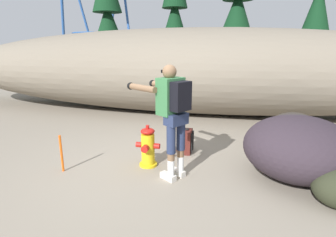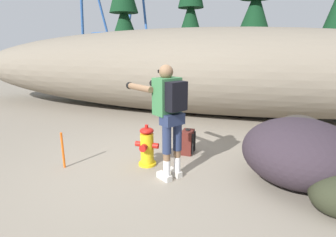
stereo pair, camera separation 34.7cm
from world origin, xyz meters
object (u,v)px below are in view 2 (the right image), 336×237
(fire_hydrant, at_px, (147,147))
(utility_worker, at_px, (168,108))
(spare_backpack, at_px, (187,142))
(boulder_mid, at_px, (299,138))
(survey_stake, at_px, (63,150))
(boulder_large, at_px, (299,152))

(fire_hydrant, distance_m, utility_worker, 0.93)
(spare_backpack, bearing_deg, boulder_mid, -169.95)
(spare_backpack, distance_m, survey_stake, 2.15)
(fire_hydrant, bearing_deg, boulder_mid, 23.02)
(boulder_large, distance_m, boulder_mid, 0.94)
(fire_hydrant, distance_m, boulder_large, 2.30)
(boulder_large, relative_size, survey_stake, 2.63)
(fire_hydrant, bearing_deg, survey_stake, -158.03)
(survey_stake, bearing_deg, boulder_large, 9.73)
(utility_worker, bearing_deg, boulder_large, -135.12)
(fire_hydrant, height_order, boulder_mid, boulder_mid)
(utility_worker, bearing_deg, spare_backpack, -60.51)
(fire_hydrant, relative_size, boulder_mid, 0.62)
(utility_worker, bearing_deg, boulder_mid, -113.30)
(spare_backpack, xyz_separation_m, survey_stake, (-1.77, -1.21, 0.08))
(utility_worker, relative_size, spare_backpack, 3.58)
(utility_worker, xyz_separation_m, spare_backpack, (0.06, 0.99, -0.86))
(boulder_large, bearing_deg, boulder_mid, 81.75)
(boulder_mid, height_order, survey_stake, boulder_mid)
(boulder_mid, xyz_separation_m, survey_stake, (-3.68, -1.54, -0.09))
(utility_worker, bearing_deg, fire_hydrant, 0.44)
(utility_worker, height_order, boulder_large, utility_worker)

